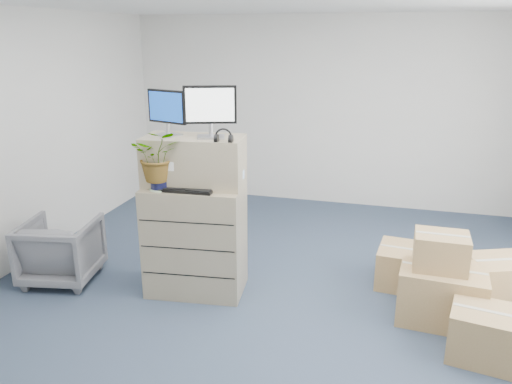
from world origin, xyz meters
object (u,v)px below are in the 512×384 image
(filing_cabinet_lower, at_px, (196,239))
(potted_plant, at_px, (158,162))
(keyboard, at_px, (188,189))
(monitor_left, at_px, (167,110))
(water_bottle, at_px, (208,170))
(office_chair, at_px, (61,247))
(monitor_right, at_px, (210,109))

(filing_cabinet_lower, distance_m, potted_plant, 0.88)
(filing_cabinet_lower, xyz_separation_m, potted_plant, (-0.26, -0.18, 0.82))
(keyboard, relative_size, potted_plant, 0.87)
(monitor_left, height_order, keyboard, monitor_left)
(water_bottle, height_order, office_chair, water_bottle)
(potted_plant, bearing_deg, monitor_left, 87.56)
(keyboard, bearing_deg, water_bottle, 62.53)
(monitor_right, xyz_separation_m, water_bottle, (-0.06, 0.05, -0.60))
(keyboard, distance_m, office_chair, 1.65)
(filing_cabinet_lower, height_order, office_chair, filing_cabinet_lower)
(filing_cabinet_lower, relative_size, monitor_left, 2.57)
(monitor_left, height_order, office_chair, monitor_left)
(keyboard, height_order, office_chair, keyboard)
(monitor_left, bearing_deg, potted_plant, -76.20)
(keyboard, xyz_separation_m, office_chair, (-1.46, -0.02, -0.75))
(monitor_right, xyz_separation_m, keyboard, (-0.17, -0.20, -0.73))
(monitor_left, height_order, water_bottle, monitor_left)
(monitor_left, relative_size, potted_plant, 0.74)
(monitor_right, height_order, office_chair, monitor_right)
(monitor_right, relative_size, water_bottle, 1.60)
(water_bottle, distance_m, potted_plant, 0.49)
(keyboard, distance_m, water_bottle, 0.30)
(monitor_left, bearing_deg, filing_cabinet_lower, 8.22)
(filing_cabinet_lower, xyz_separation_m, office_chair, (-1.46, -0.17, -0.19))
(keyboard, relative_size, water_bottle, 1.68)
(keyboard, bearing_deg, monitor_right, 46.09)
(monitor_left, distance_m, keyboard, 0.77)
(water_bottle, relative_size, potted_plant, 0.52)
(monitor_right, distance_m, keyboard, 0.78)
(filing_cabinet_lower, xyz_separation_m, monitor_left, (-0.25, 0.04, 1.27))
(monitor_left, xyz_separation_m, water_bottle, (0.37, 0.06, -0.57))
(monitor_right, xyz_separation_m, potted_plant, (-0.44, -0.23, -0.48))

